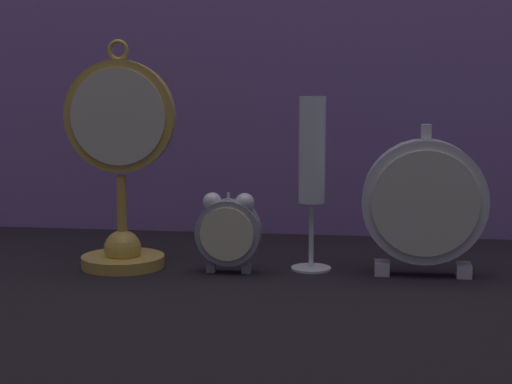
% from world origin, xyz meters
% --- Properties ---
extents(ground_plane, '(4.00, 4.00, 0.00)m').
position_xyz_m(ground_plane, '(0.00, 0.00, 0.00)').
color(ground_plane, black).
extents(pocket_watch_on_stand, '(0.16, 0.12, 0.32)m').
position_xyz_m(pocket_watch_on_stand, '(-0.19, 0.05, 0.13)').
color(pocket_watch_on_stand, gold).
rests_on(pocket_watch_on_stand, ground_plane).
extents(alarm_clock_twin_bell, '(0.09, 0.03, 0.11)m').
position_xyz_m(alarm_clock_twin_bell, '(-0.03, 0.04, 0.06)').
color(alarm_clock_twin_bell, gray).
rests_on(alarm_clock_twin_bell, ground_plane).
extents(mantel_clock_silver, '(0.17, 0.04, 0.20)m').
position_xyz_m(mantel_clock_silver, '(0.23, 0.05, 0.10)').
color(mantel_clock_silver, silver).
rests_on(mantel_clock_silver, ground_plane).
extents(champagne_flute, '(0.06, 0.06, 0.24)m').
position_xyz_m(champagne_flute, '(0.08, 0.07, 0.15)').
color(champagne_flute, silver).
rests_on(champagne_flute, ground_plane).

